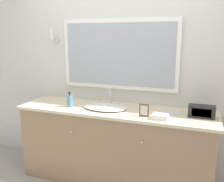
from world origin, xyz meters
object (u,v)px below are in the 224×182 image
at_px(soap_bottle, 70,101).
at_px(picture_frame, 144,110).
at_px(sink_basin, 105,107).
at_px(appliance_box, 202,111).

height_order(soap_bottle, picture_frame, soap_bottle).
relative_size(sink_basin, soap_bottle, 2.76).
bearing_deg(soap_bottle, picture_frame, -3.73).
bearing_deg(picture_frame, appliance_box, 18.26).
distance_m(soap_bottle, picture_frame, 0.87).
relative_size(sink_basin, appliance_box, 1.91).
xyz_separation_m(soap_bottle, appliance_box, (1.40, 0.12, -0.01)).
height_order(appliance_box, picture_frame, picture_frame).
relative_size(soap_bottle, picture_frame, 1.32).
bearing_deg(sink_basin, picture_frame, -15.18).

